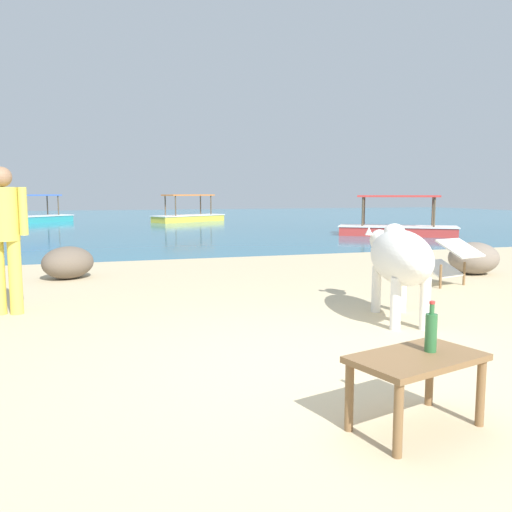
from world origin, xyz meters
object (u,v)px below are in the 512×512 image
object	(u,v)px
low_bench_table	(417,367)
deck_chair_far	(450,260)
person_standing	(4,229)
boat_yellow	(189,216)
bottle	(431,331)
cow	(399,257)
boat_red	(397,227)
boat_teal	(34,217)

from	to	relation	value
low_bench_table	deck_chair_far	bearing A→B (deg)	35.20
person_standing	boat_yellow	world-z (taller)	person_standing
deck_chair_far	person_standing	distance (m)	5.83
bottle	boat_yellow	size ratio (longest dim) A/B	0.08
bottle	deck_chair_far	size ratio (longest dim) A/B	0.34
low_bench_table	person_standing	size ratio (longest dim) A/B	0.52
boat_yellow	cow	bearing A→B (deg)	56.82
low_bench_table	boat_yellow	xyz separation A→B (m)	(2.61, 22.48, -0.11)
bottle	boat_red	distance (m)	14.30
deck_chair_far	boat_yellow	bearing A→B (deg)	-13.40
deck_chair_far	boat_teal	distance (m)	21.27
person_standing	boat_red	world-z (taller)	person_standing
deck_chair_far	person_standing	size ratio (longest dim) A/B	0.54
bottle	boat_teal	bearing A→B (deg)	100.73
person_standing	deck_chair_far	bearing A→B (deg)	-76.96
boat_teal	deck_chair_far	bearing A→B (deg)	67.77
deck_chair_far	boat_yellow	size ratio (longest dim) A/B	0.23
boat_red	person_standing	bearing A→B (deg)	-108.49
bottle	person_standing	bearing A→B (deg)	126.36
cow	person_standing	size ratio (longest dim) A/B	1.12
person_standing	boat_red	xyz separation A→B (m)	(10.21, 8.45, -0.70)
low_bench_table	cow	bearing A→B (deg)	44.57
boat_yellow	boat_teal	bearing A→B (deg)	-39.74
low_bench_table	boat_red	bearing A→B (deg)	42.84
bottle	boat_yellow	bearing A→B (deg)	83.66
cow	deck_chair_far	distance (m)	2.38
person_standing	boat_red	bearing A→B (deg)	-37.83
bottle	boat_teal	size ratio (longest dim) A/B	0.09
cow	boat_teal	world-z (taller)	boat_teal
boat_teal	cow	bearing A→B (deg)	61.98
cow	boat_teal	xyz separation A→B (m)	(-5.72, 21.41, -0.42)
deck_chair_far	boat_red	size ratio (longest dim) A/B	0.24
bottle	boat_yellow	world-z (taller)	boat_yellow
cow	boat_teal	bearing A→B (deg)	31.16
cow	boat_red	xyz separation A→B (m)	(6.22, 9.92, -0.42)
boat_red	boat_teal	bearing A→B (deg)	168.01
cow	low_bench_table	world-z (taller)	cow
low_bench_table	person_standing	world-z (taller)	person_standing
person_standing	boat_teal	xyz separation A→B (m)	(-1.72, 19.94, -0.70)
cow	person_standing	xyz separation A→B (m)	(-4.00, 1.47, 0.28)
low_bench_table	boat_yellow	distance (m)	22.63
low_bench_table	boat_teal	world-z (taller)	boat_teal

